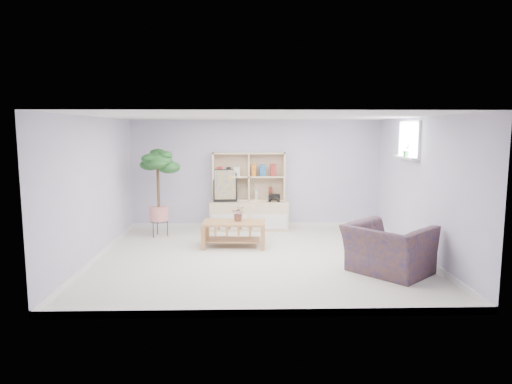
{
  "coord_description": "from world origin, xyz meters",
  "views": [
    {
      "loc": [
        -0.25,
        -7.59,
        2.18
      ],
      "look_at": [
        -0.05,
        0.23,
        1.11
      ],
      "focal_mm": 32.0,
      "sensor_mm": 36.0,
      "label": 1
    }
  ],
  "objects_px": {
    "storage_unit": "(249,192)",
    "coffee_table": "(234,234)",
    "floor_tree": "(158,193)",
    "armchair": "(388,246)"
  },
  "relations": [
    {
      "from": "coffee_table",
      "to": "floor_tree",
      "type": "height_order",
      "value": "floor_tree"
    },
    {
      "from": "floor_tree",
      "to": "armchair",
      "type": "bearing_deg",
      "value": -32.6
    },
    {
      "from": "floor_tree",
      "to": "coffee_table",
      "type": "bearing_deg",
      "value": -28.98
    },
    {
      "from": "coffee_table",
      "to": "armchair",
      "type": "xyz_separation_m",
      "value": [
        2.39,
        -1.66,
        0.19
      ]
    },
    {
      "from": "armchair",
      "to": "storage_unit",
      "type": "bearing_deg",
      "value": -8.14
    },
    {
      "from": "coffee_table",
      "to": "armchair",
      "type": "distance_m",
      "value": 2.92
    },
    {
      "from": "storage_unit",
      "to": "coffee_table",
      "type": "relative_size",
      "value": 1.46
    },
    {
      "from": "coffee_table",
      "to": "floor_tree",
      "type": "xyz_separation_m",
      "value": [
        -1.56,
        0.86,
        0.66
      ]
    },
    {
      "from": "storage_unit",
      "to": "coffee_table",
      "type": "distance_m",
      "value": 1.6
    },
    {
      "from": "floor_tree",
      "to": "armchair",
      "type": "height_order",
      "value": "floor_tree"
    }
  ]
}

